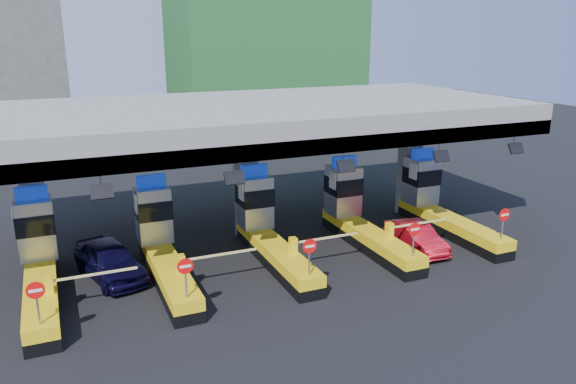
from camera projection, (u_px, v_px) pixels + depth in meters
name	position (u px, v px, depth m)	size (l,w,h in m)	color
ground	(268.00, 257.00, 26.96)	(120.00, 120.00, 0.00)	black
toll_canopy	(246.00, 121.00, 27.79)	(28.00, 12.09, 7.00)	slate
toll_lane_far_left	(39.00, 260.00, 23.05)	(4.43, 8.00, 4.16)	black
toll_lane_left	(161.00, 243.00, 24.93)	(4.43, 8.00, 4.16)	black
toll_lane_center	(266.00, 228.00, 26.82)	(4.43, 8.00, 4.16)	black
toll_lane_right	(357.00, 215.00, 28.70)	(4.43, 8.00, 4.16)	black
toll_lane_far_right	(437.00, 203.00, 30.59)	(4.43, 8.00, 4.16)	black
van	(110.00, 260.00, 24.51)	(1.93, 4.80, 1.63)	black
red_car	(416.00, 237.00, 27.67)	(1.41, 4.05, 1.33)	#B60E1B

